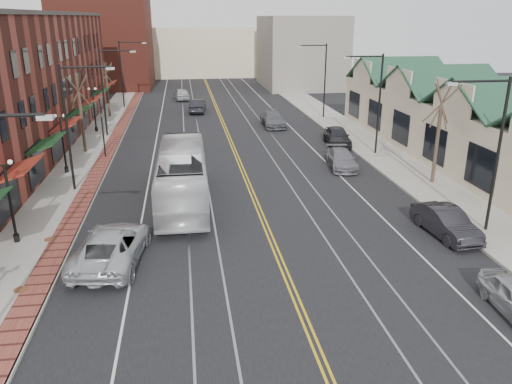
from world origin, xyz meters
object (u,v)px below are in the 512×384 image
object	(u,v)px
parked_car_d	(337,136)
parked_car_b	(446,222)
parked_car_c	(341,159)
parked_suv	(111,246)
transit_bus	(182,175)

from	to	relation	value
parked_car_d	parked_car_b	bearing A→B (deg)	-84.72
parked_car_c	parked_suv	bearing A→B (deg)	-132.07
transit_bus	parked_car_d	xyz separation A→B (m)	(13.73, 12.55, -0.86)
transit_bus	parked_suv	size ratio (longest dim) A/B	2.00
transit_bus	parked_car_c	size ratio (longest dim) A/B	2.57
parked_suv	parked_car_c	distance (m)	20.33
transit_bus	parked_car_d	distance (m)	18.62
parked_suv	parked_car_d	xyz separation A→B (m)	(17.08, 20.34, -0.02)
transit_bus	parked_suv	bearing A→B (deg)	67.61
parked_car_b	parked_car_c	size ratio (longest dim) A/B	0.97
parked_suv	parked_car_b	bearing A→B (deg)	-170.68
transit_bus	parked_car_b	distance (m)	15.35
parked_car_c	transit_bus	bearing A→B (deg)	-148.15
parked_car_b	parked_car_c	xyz separation A→B (m)	(-1.60, 12.81, -0.07)
parked_car_b	transit_bus	bearing A→B (deg)	146.75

